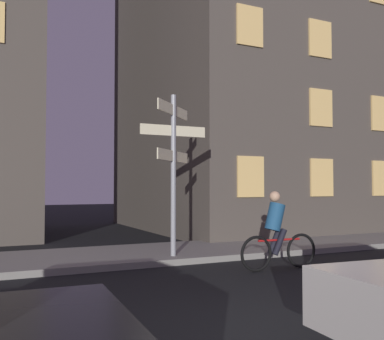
% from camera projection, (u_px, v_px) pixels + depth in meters
% --- Properties ---
extents(ground_plane, '(80.00, 80.00, 0.00)m').
position_uv_depth(ground_plane, '(265.00, 337.00, 5.00)').
color(ground_plane, black).
extents(sidewalk_kerb, '(40.00, 2.86, 0.14)m').
position_uv_depth(sidewalk_kerb, '(118.00, 256.00, 10.42)').
color(sidewalk_kerb, gray).
rests_on(sidewalk_kerb, ground_plane).
extents(signpost, '(1.61, 1.28, 3.67)m').
position_uv_depth(signpost, '(173.00, 157.00, 10.10)').
color(signpost, gray).
rests_on(signpost, sidewalk_kerb).
extents(cyclist, '(1.82, 0.33, 1.61)m').
position_uv_depth(cyclist, '(277.00, 233.00, 9.08)').
color(cyclist, black).
rests_on(cyclist, ground_plane).
extents(building_right_block, '(8.04, 9.99, 14.19)m').
position_uv_depth(building_right_block, '(239.00, 60.00, 18.79)').
color(building_right_block, '#4C443D').
rests_on(building_right_block, ground_plane).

